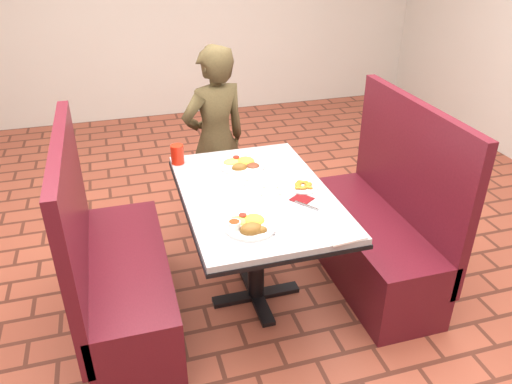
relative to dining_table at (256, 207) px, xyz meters
The scene contains 14 objects.
dining_table is the anchor object (origin of this frame).
booth_bench_left 0.86m from the dining_table, behind, with size 0.47×1.20×1.17m.
booth_bench_right 0.86m from the dining_table, ahead, with size 0.47×1.20×1.17m.
diner_person 0.91m from the dining_table, 92.12° to the left, with size 0.50×0.33×1.37m, color brown.
near_dinner_plate 0.39m from the dining_table, 111.44° to the right, with size 0.26×0.26×0.08m.
far_dinner_plate 0.36m from the dining_table, 88.26° to the left, with size 0.28×0.28×0.07m.
plantain_plate 0.29m from the dining_table, ahead, with size 0.17×0.17×0.03m.
maroon_napkin 0.28m from the dining_table, 34.80° to the right, with size 0.10×0.10×0.00m, color #5D0E10.
spoon_utensil 0.33m from the dining_table, 46.58° to the right, with size 0.01×0.15×0.00m, color silver.
red_tumbler 0.63m from the dining_table, 126.02° to the left, with size 0.08×0.08×0.12m, color red.
paper_napkin 0.61m from the dining_table, 62.24° to the right, with size 0.18×0.14×0.01m, color white.
knife_utensil 0.38m from the dining_table, 93.41° to the right, with size 0.01×0.16×0.00m, color silver.
fork_utensil 0.41m from the dining_table, 110.07° to the right, with size 0.01×0.14×0.00m, color silver.
lettuce_shreds 0.12m from the dining_table, 56.31° to the left, with size 0.28×0.32×0.00m, color #97C04C, non-canonical shape.
Camera 1 is at (-0.68, -2.33, 2.08)m, focal length 35.00 mm.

